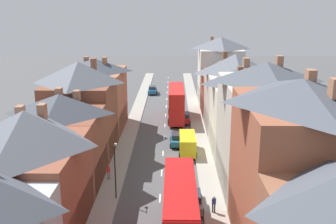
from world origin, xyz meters
The scene contains 15 objects.
pavement_left centered at (-5.10, 38.00, 0.07)m, with size 2.20×104.00×0.14m, color gray.
pavement_right centered at (5.10, 38.00, 0.07)m, with size 2.20×104.00×0.14m, color gray.
centre_line_dashes centered at (0.00, 36.00, 0.01)m, with size 0.14×97.80×0.01m.
terrace_row_left centered at (-10.18, 17.23, 5.20)m, with size 8.00×58.00×11.87m.
terrace_row_right centered at (10.19, 23.71, 5.92)m, with size 8.00×75.01×13.90m.
double_decker_bus_lead centered at (1.79, 45.46, 2.82)m, with size 2.74×10.80×5.30m.
double_decker_bus_mid_street centered at (1.79, 10.26, 2.82)m, with size 2.74×10.80×5.30m.
car_near_blue centered at (-3.10, 64.73, 0.85)m, with size 1.90×3.94×1.70m.
car_near_silver centered at (1.80, 33.27, 0.83)m, with size 1.90×4.21×1.64m.
car_parked_right_a centered at (3.10, 43.69, 0.83)m, with size 1.90×4.19×1.64m.
car_mid_black centered at (3.10, 16.20, 0.81)m, with size 1.90×4.28×1.61m.
delivery_van centered at (3.10, 30.09, 1.34)m, with size 2.20×5.20×2.41m.
pedestrian_mid_left centered at (4.94, 15.11, 1.03)m, with size 0.36×0.22×1.61m.
pedestrian_mid_right centered at (-5.63, 21.94, 1.03)m, with size 0.36×0.22×1.61m.
street_lamp centered at (-4.25, 17.85, 3.24)m, with size 0.20×1.12×5.50m.
Camera 1 is at (1.23, -16.78, 18.23)m, focal length 42.00 mm.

